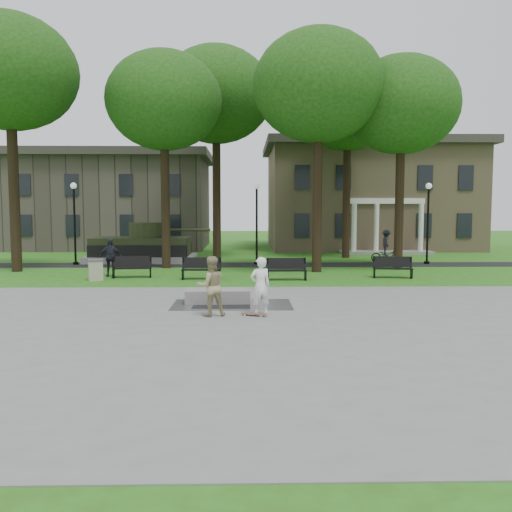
{
  "coord_description": "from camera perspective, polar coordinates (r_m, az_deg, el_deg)",
  "views": [
    {
      "loc": [
        -0.2,
        -19.11,
        3.24
      ],
      "look_at": [
        0.24,
        1.91,
        1.4
      ],
      "focal_mm": 38.0,
      "sensor_mm": 36.0,
      "label": 1
    }
  ],
  "objects": [
    {
      "name": "plaza",
      "position": [
        14.48,
        -0.39,
        -7.89
      ],
      "size": [
        22.0,
        16.0,
        0.02
      ],
      "primitive_type": "cube",
      "color": "gray",
      "rests_on": "ground"
    },
    {
      "name": "park_bench_3",
      "position": [
        26.18,
        14.16,
        -1.11
      ],
      "size": [
        1.84,
        0.76,
        1.0
      ],
      "rotation": [
        0.0,
        0.0,
        -0.14
      ],
      "color": "black",
      "rests_on": "ground"
    },
    {
      "name": "park_bench_1",
      "position": [
        25.02,
        -5.75,
        -1.26
      ],
      "size": [
        1.8,
        0.54,
        1.0
      ],
      "rotation": [
        0.0,
        0.0,
        -0.01
      ],
      "color": "black",
      "rests_on": "ground"
    },
    {
      "name": "trash_bin",
      "position": [
        25.57,
        -16.53,
        -1.39
      ],
      "size": [
        0.85,
        0.85,
        0.96
      ],
      "rotation": [
        0.0,
        0.0,
        0.36
      ],
      "color": "#B3AD93",
      "rests_on": "ground"
    },
    {
      "name": "footpath",
      "position": [
        31.28,
        -0.83,
        -0.93
      ],
      "size": [
        44.0,
        2.6,
        0.01
      ],
      "primitive_type": "cube",
      "color": "black",
      "rests_on": "ground"
    },
    {
      "name": "building_left",
      "position": [
        46.87,
        -14.59,
        5.29
      ],
      "size": [
        15.0,
        10.0,
        7.2
      ],
      "primitive_type": "cube",
      "color": "#4C443D",
      "rests_on": "ground"
    },
    {
      "name": "skateboarder",
      "position": [
        16.46,
        0.46,
        -3.16
      ],
      "size": [
        0.74,
        0.6,
        1.77
      ],
      "primitive_type": "imported",
      "rotation": [
        0.0,
        0.0,
        3.44
      ],
      "color": "white",
      "rests_on": "plaza"
    },
    {
      "name": "tank_monument",
      "position": [
        33.78,
        -11.87,
        0.85
      ],
      "size": [
        7.45,
        3.4,
        2.4
      ],
      "color": "gray",
      "rests_on": "ground"
    },
    {
      "name": "park_bench_2",
      "position": [
        24.64,
        3.23,
        -1.34
      ],
      "size": [
        1.81,
        0.55,
        1.0
      ],
      "rotation": [
        0.0,
        0.0,
        0.02
      ],
      "color": "black",
      "rests_on": "ground"
    },
    {
      "name": "park_bench_0",
      "position": [
        26.18,
        -12.88,
        -1.08
      ],
      "size": [
        1.84,
        0.72,
        1.0
      ],
      "rotation": [
        0.0,
        0.0,
        0.11
      ],
      "color": "black",
      "rests_on": "ground"
    },
    {
      "name": "tree_0",
      "position": [
        31.23,
        -24.52,
        17.12
      ],
      "size": [
        6.8,
        6.8,
        12.97
      ],
      "color": "black",
      "rests_on": "ground"
    },
    {
      "name": "friend_watching",
      "position": [
        16.31,
        -4.77,
        -3.18
      ],
      "size": [
        1.04,
        0.91,
        1.81
      ],
      "primitive_type": "imported",
      "rotation": [
        0.0,
        0.0,
        3.44
      ],
      "color": "tan",
      "rests_on": "plaza"
    },
    {
      "name": "lamp_left",
      "position": [
        32.91,
        -18.57,
        3.97
      ],
      "size": [
        0.36,
        0.36,
        4.73
      ],
      "color": "black",
      "rests_on": "ground"
    },
    {
      "name": "ground",
      "position": [
        19.39,
        -0.6,
        -4.62
      ],
      "size": [
        120.0,
        120.0,
        0.0
      ],
      "primitive_type": "plane",
      "color": "#2C5413",
      "rests_on": "ground"
    },
    {
      "name": "tree_5",
      "position": [
        36.8,
        9.64,
        15.0
      ],
      "size": [
        6.4,
        6.4,
        12.44
      ],
      "color": "black",
      "rests_on": "ground"
    },
    {
      "name": "concrete_block",
      "position": [
        18.74,
        -4.05,
        -4.21
      ],
      "size": [
        2.23,
        1.08,
        0.45
      ],
      "primitive_type": "cube",
      "rotation": [
        0.0,
        0.0,
        0.03
      ],
      "color": "gray",
      "rests_on": "plaza"
    },
    {
      "name": "tree_2",
      "position": [
        28.51,
        6.58,
        17.28
      ],
      "size": [
        6.6,
        6.6,
        12.16
      ],
      "color": "black",
      "rests_on": "ground"
    },
    {
      "name": "building_right",
      "position": [
        46.26,
        11.61,
        6.27
      ],
      "size": [
        17.0,
        12.0,
        8.6
      ],
      "color": "#9E8460",
      "rests_on": "ground"
    },
    {
      "name": "puddle",
      "position": [
        18.12,
        -3.18,
        -5.24
      ],
      "size": [
        2.2,
        1.2,
        0.0
      ],
      "primitive_type": "cube",
      "color": "black",
      "rests_on": "plaza"
    },
    {
      "name": "skateboard",
      "position": [
        16.4,
        -0.22,
        -6.2
      ],
      "size": [
        0.8,
        0.46,
        0.07
      ],
      "primitive_type": "cube",
      "rotation": [
        0.0,
        0.0,
        -0.35
      ],
      "color": "brown",
      "rests_on": "plaza"
    },
    {
      "name": "tree_1",
      "position": [
        30.46,
        -9.66,
        15.75
      ],
      "size": [
        6.2,
        6.2,
        11.63
      ],
      "color": "black",
      "rests_on": "ground"
    },
    {
      "name": "cyclist",
      "position": [
        33.23,
        13.54,
        0.68
      ],
      "size": [
        1.85,
        1.2,
        1.98
      ],
      "rotation": [
        0.0,
        0.0,
        1.2
      ],
      "color": "black",
      "rests_on": "ground"
    },
    {
      "name": "lamp_mid",
      "position": [
        31.42,
        0.07,
        4.19
      ],
      "size": [
        0.36,
        0.36,
        4.73
      ],
      "color": "black",
      "rests_on": "ground"
    },
    {
      "name": "lamp_right",
      "position": [
        33.19,
        17.65,
        4.0
      ],
      "size": [
        0.36,
        0.36,
        4.73
      ],
      "color": "black",
      "rests_on": "ground"
    },
    {
      "name": "pedestrian_walker",
      "position": [
        26.83,
        -15.11,
        -0.14
      ],
      "size": [
        1.11,
        0.55,
        1.83
      ],
      "primitive_type": "imported",
      "rotation": [
        0.0,
        0.0,
        0.1
      ],
      "color": "#21232D",
      "rests_on": "ground"
    },
    {
      "name": "tree_3",
      "position": [
        30.24,
        15.08,
        15.04
      ],
      "size": [
        6.0,
        6.0,
        11.19
      ],
      "color": "black",
      "rests_on": "ground"
    },
    {
      "name": "tree_4",
      "position": [
        35.88,
        -4.23,
        16.49
      ],
      "size": [
        7.2,
        7.2,
        13.5
      ],
      "color": "black",
      "rests_on": "ground"
    }
  ]
}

